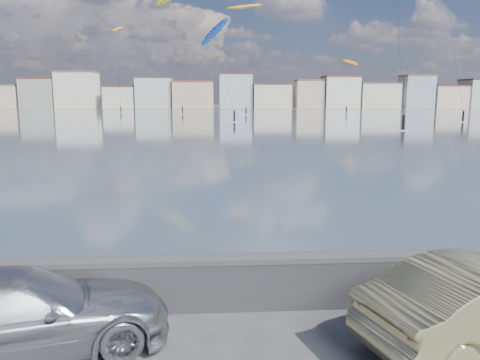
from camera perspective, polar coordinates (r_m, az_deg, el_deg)
name	(u,v)px	position (r m, az deg, el deg)	size (l,w,h in m)	color
bay_water	(208,118)	(97.01, -3.98, 7.54)	(500.00, 177.00, 0.00)	#3F4D63
far_shore_strip	(208,108)	(205.47, -3.87, 8.74)	(500.00, 60.00, 0.00)	#4C473D
seawall	(190,280)	(8.77, -6.11, -12.02)	(400.00, 0.36, 1.08)	#28282B
far_buildings	(211,94)	(191.45, -3.50, 10.46)	(240.79, 13.26, 14.60)	#9EA8B7
car_silver	(16,315)	(8.01, -25.62, -14.57)	(1.84, 4.54, 1.32)	#ADAEB3
kitesurfer_2	(244,8)	(132.60, 0.49, 20.25)	(10.21, 16.14, 29.47)	#BF8C19
kitesurfer_11	(349,63)	(141.37, 13.19, 13.67)	(6.22, 14.55, 15.86)	orange
kitesurfer_13	(117,30)	(147.79, -14.74, 17.25)	(4.82, 17.50, 25.96)	orange
kitesurfer_14	(215,33)	(90.10, -3.12, 17.48)	(7.38, 15.14, 18.91)	blue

